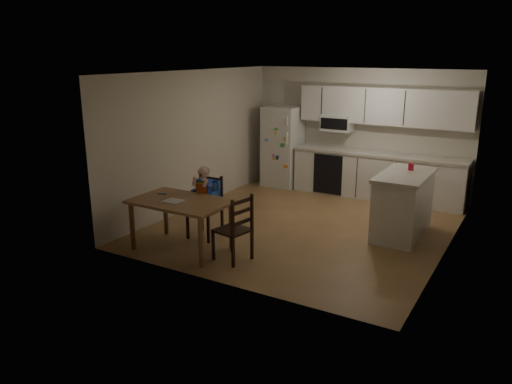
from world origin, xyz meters
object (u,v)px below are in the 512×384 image
Objects in this scene: red_cup at (411,167)px; chair_side at (237,225)px; dining_table at (181,207)px; chair_booster at (206,194)px; refrigerator at (283,146)px; kitchen_island at (403,204)px.

chair_side is (-1.69, -2.46, -0.52)m from red_cup.
dining_table is at bearing -77.29° from chair_side.
chair_booster is 1.12m from chair_side.
chair_booster is (0.43, -3.39, -0.16)m from refrigerator.
chair_booster is (-2.62, -1.59, 0.18)m from kitchen_island.
kitchen_island is (3.05, -1.79, -0.34)m from refrigerator.
red_cup is 0.12× the size of chair_side.
dining_table is 1.47× the size of chair_side.
refrigerator is at bearing -150.17° from chair_side.
kitchen_island is 0.97× the size of dining_table.
chair_booster is at bearing -144.56° from red_cup.
kitchen_island is 1.43× the size of chair_side.
kitchen_island is 0.62m from red_cup.
dining_table is at bearing -83.86° from refrigerator.
red_cup is 0.08× the size of dining_table.
red_cup reaches higher than chair_side.
chair_side is at bearing -127.61° from kitchen_island.
red_cup is (3.06, -1.51, 0.21)m from refrigerator.
red_cup is 0.10× the size of chair_booster.
chair_booster is (-0.00, 0.62, 0.04)m from dining_table.
refrigerator is 1.50× the size of chair_booster.
chair_side is (0.94, -0.59, -0.15)m from chair_booster.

